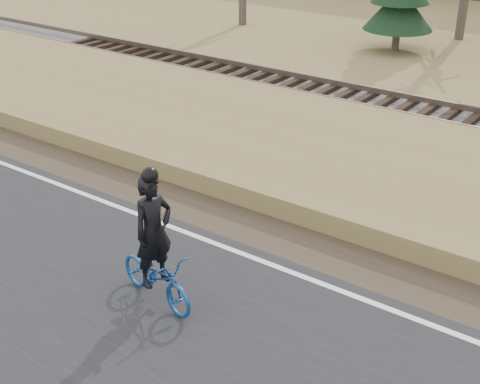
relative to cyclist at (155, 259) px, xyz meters
The scene contains 4 objects.
ground 4.47m from the cyclist, 23.35° to the left, with size 120.00×120.00×0.00m, color olive.
edge_line 4.54m from the cyclist, 25.70° to the left, with size 120.00×0.12×0.01m, color silver.
shoulder 5.05m from the cyclist, 36.11° to the left, with size 120.00×1.60×0.04m, color #473A2B.
cyclist is the anchor object (origin of this frame).
Camera 1 is at (2.22, -8.12, 6.29)m, focal length 50.00 mm.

